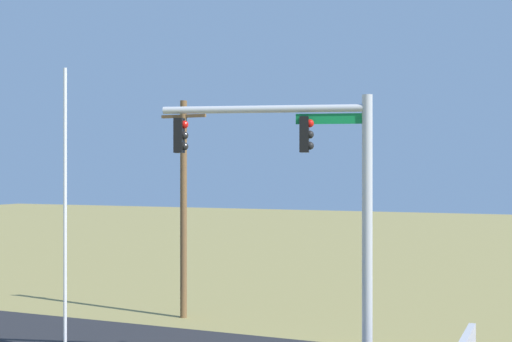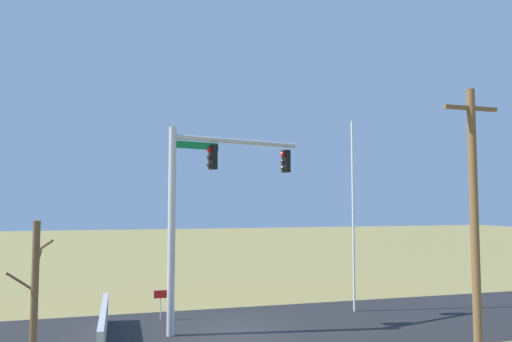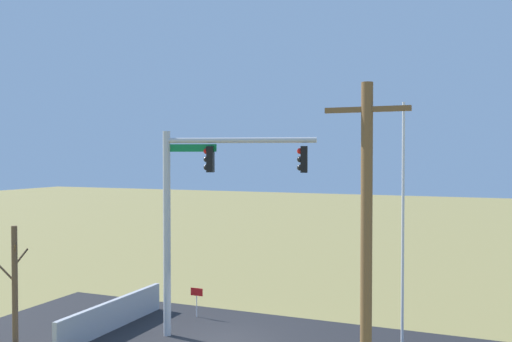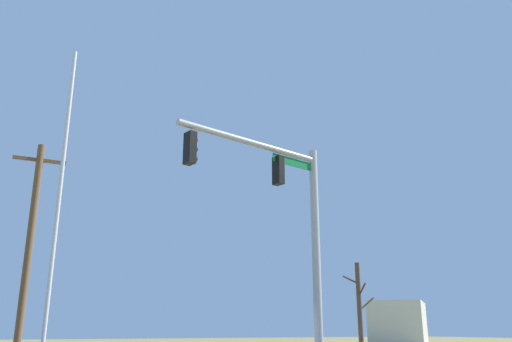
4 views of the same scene
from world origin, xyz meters
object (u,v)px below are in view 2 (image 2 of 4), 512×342
bare_tree (34,297)px  open_sign (161,298)px  signal_mast (204,193)px  utility_pole (474,218)px  flagpole (353,215)px

bare_tree → open_sign: (-3.96, -5.91, -1.32)m
signal_mast → utility_pole: bearing=140.9°
flagpole → utility_pole: (-0.25, 7.51, 0.04)m
flagpole → bare_tree: (12.50, 5.20, -2.09)m
signal_mast → flagpole: 7.33m
flagpole → bare_tree: bearing=22.6°
flagpole → signal_mast: bearing=12.1°
open_sign → bare_tree: bearing=56.1°
signal_mast → open_sign: (1.42, -2.23, -4.31)m
flagpole → open_sign: bearing=-4.7°
utility_pole → open_sign: utility_pole is taller
utility_pole → bare_tree: bearing=-10.3°
signal_mast → utility_pole: utility_pole is taller
utility_pole → open_sign: 12.52m
open_sign → signal_mast: bearing=122.5°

